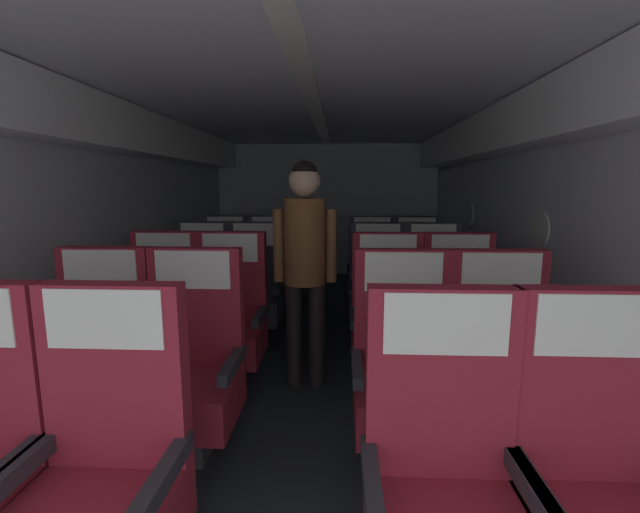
{
  "coord_description": "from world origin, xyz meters",
  "views": [
    {
      "loc": [
        0.22,
        0.31,
        1.4
      ],
      "look_at": [
        0.05,
        3.93,
        0.8
      ],
      "focal_mm": 23.95,
      "sensor_mm": 36.0,
      "label": 1
    }
  ],
  "objects_px": {
    "seat_b_left_aisle": "(192,371)",
    "seat_e_right_aisle": "(417,276)",
    "flight_attendant": "(305,252)",
    "seat_b_right_aisle": "(500,377)",
    "seat_e_right_window": "(372,275)",
    "seat_e_left_aisle": "(270,274)",
    "seat_b_right_window": "(403,376)",
    "seat_c_left_aisle": "(229,322)",
    "seat_a_right_aisle": "(599,495)",
    "seat_e_left_window": "(225,274)",
    "seat_c_right_window": "(387,324)",
    "seat_d_left_aisle": "(254,293)",
    "seat_c_right_aisle": "(459,325)",
    "seat_c_left_window": "(163,321)",
    "seat_d_left_window": "(202,292)",
    "seat_b_left_window": "(99,369)",
    "seat_a_right_window": "(445,492)",
    "seat_d_right_window": "(377,294)",
    "seat_d_right_aisle": "(433,295)",
    "seat_a_left_aisle": "(102,481)"
  },
  "relations": [
    {
      "from": "seat_c_left_window",
      "to": "seat_d_left_window",
      "type": "distance_m",
      "value": 0.83
    },
    {
      "from": "seat_c_left_aisle",
      "to": "flight_attendant",
      "type": "height_order",
      "value": "flight_attendant"
    },
    {
      "from": "seat_d_right_aisle",
      "to": "seat_e_left_window",
      "type": "distance_m",
      "value": 2.24
    },
    {
      "from": "seat_c_right_window",
      "to": "seat_e_right_aisle",
      "type": "height_order",
      "value": "same"
    },
    {
      "from": "seat_b_left_aisle",
      "to": "seat_b_left_window",
      "type": "bearing_deg",
      "value": 179.39
    },
    {
      "from": "seat_b_right_window",
      "to": "seat_c_right_window",
      "type": "relative_size",
      "value": 1.0
    },
    {
      "from": "seat_c_left_window",
      "to": "seat_e_left_window",
      "type": "height_order",
      "value": "same"
    },
    {
      "from": "seat_c_right_window",
      "to": "seat_e_left_aisle",
      "type": "xyz_separation_m",
      "value": [
        -1.1,
        1.66,
        0.0
      ]
    },
    {
      "from": "seat_a_right_aisle",
      "to": "seat_e_right_window",
      "type": "bearing_deg",
      "value": 98.11
    },
    {
      "from": "seat_a_right_window",
      "to": "seat_c_right_aisle",
      "type": "bearing_deg",
      "value": 73.47
    },
    {
      "from": "seat_b_left_window",
      "to": "seat_c_right_window",
      "type": "bearing_deg",
      "value": 26.83
    },
    {
      "from": "seat_c_right_window",
      "to": "seat_d_left_aisle",
      "type": "bearing_deg",
      "value": 142.58
    },
    {
      "from": "seat_c_left_window",
      "to": "seat_d_left_window",
      "type": "bearing_deg",
      "value": 89.37
    },
    {
      "from": "seat_b_left_aisle",
      "to": "seat_e_right_aisle",
      "type": "relative_size",
      "value": 1.0
    },
    {
      "from": "seat_d_right_aisle",
      "to": "seat_e_right_window",
      "type": "xyz_separation_m",
      "value": [
        -0.48,
        0.82,
        0.0
      ]
    },
    {
      "from": "seat_d_left_aisle",
      "to": "seat_e_left_window",
      "type": "distance_m",
      "value": 0.96
    },
    {
      "from": "seat_a_left_aisle",
      "to": "seat_e_right_window",
      "type": "height_order",
      "value": "same"
    },
    {
      "from": "seat_e_right_window",
      "to": "seat_b_right_window",
      "type": "bearing_deg",
      "value": -90.4
    },
    {
      "from": "seat_e_right_aisle",
      "to": "seat_b_right_aisle",
      "type": "bearing_deg",
      "value": -90.17
    },
    {
      "from": "seat_a_right_aisle",
      "to": "seat_e_left_aisle",
      "type": "height_order",
      "value": "same"
    },
    {
      "from": "seat_c_left_aisle",
      "to": "seat_e_left_window",
      "type": "bearing_deg",
      "value": 106.31
    },
    {
      "from": "seat_d_left_aisle",
      "to": "seat_a_right_aisle",
      "type": "bearing_deg",
      "value": -57.47
    },
    {
      "from": "seat_a_right_window",
      "to": "seat_e_right_aisle",
      "type": "xyz_separation_m",
      "value": [
        0.48,
        3.29,
        0.0
      ]
    },
    {
      "from": "flight_attendant",
      "to": "seat_b_right_aisle",
      "type": "bearing_deg",
      "value": 139.93
    },
    {
      "from": "seat_b_left_aisle",
      "to": "seat_d_left_window",
      "type": "relative_size",
      "value": 1.0
    },
    {
      "from": "seat_c_left_aisle",
      "to": "seat_a_right_window",
      "type": "bearing_deg",
      "value": -55.86
    },
    {
      "from": "seat_e_right_aisle",
      "to": "seat_a_right_window",
      "type": "bearing_deg",
      "value": -98.31
    },
    {
      "from": "seat_d_left_aisle",
      "to": "seat_c_left_window",
      "type": "bearing_deg",
      "value": -120.39
    },
    {
      "from": "seat_c_right_aisle",
      "to": "seat_c_right_window",
      "type": "relative_size",
      "value": 1.0
    },
    {
      "from": "seat_c_left_window",
      "to": "seat_e_left_aisle",
      "type": "xyz_separation_m",
      "value": [
        0.49,
        1.66,
        0.0
      ]
    },
    {
      "from": "seat_b_left_window",
      "to": "seat_b_right_aisle",
      "type": "xyz_separation_m",
      "value": [
        2.07,
        0.0,
        0.0
      ]
    },
    {
      "from": "seat_b_left_aisle",
      "to": "seat_b_right_window",
      "type": "distance_m",
      "value": 1.08
    },
    {
      "from": "seat_e_right_window",
      "to": "seat_e_left_aisle",
      "type": "bearing_deg",
      "value": -179.94
    },
    {
      "from": "seat_e_left_window",
      "to": "seat_b_right_window",
      "type": "bearing_deg",
      "value": -57.38
    },
    {
      "from": "seat_c_left_aisle",
      "to": "seat_e_right_window",
      "type": "xyz_separation_m",
      "value": [
        1.11,
        1.67,
        0.0
      ]
    },
    {
      "from": "seat_b_right_aisle",
      "to": "seat_c_right_aisle",
      "type": "xyz_separation_m",
      "value": [
        0.02,
        0.81,
        0.0
      ]
    },
    {
      "from": "seat_a_right_aisle",
      "to": "seat_e_left_window",
      "type": "bearing_deg",
      "value": 122.15
    },
    {
      "from": "seat_b_left_window",
      "to": "seat_e_left_window",
      "type": "bearing_deg",
      "value": 90.16
    },
    {
      "from": "seat_c_right_window",
      "to": "flight_attendant",
      "type": "distance_m",
      "value": 0.76
    },
    {
      "from": "seat_a_left_aisle",
      "to": "seat_d_right_window",
      "type": "bearing_deg",
      "value": 66.19
    },
    {
      "from": "seat_c_left_aisle",
      "to": "seat_e_left_aisle",
      "type": "height_order",
      "value": "same"
    },
    {
      "from": "seat_e_left_window",
      "to": "seat_e_right_aisle",
      "type": "relative_size",
      "value": 1.0
    },
    {
      "from": "seat_b_right_window",
      "to": "seat_d_right_aisle",
      "type": "distance_m",
      "value": 1.73
    },
    {
      "from": "seat_b_left_window",
      "to": "seat_d_left_window",
      "type": "bearing_deg",
      "value": 89.66
    },
    {
      "from": "seat_d_right_aisle",
      "to": "seat_b_left_window",
      "type": "bearing_deg",
      "value": -141.56
    },
    {
      "from": "seat_e_right_aisle",
      "to": "flight_attendant",
      "type": "height_order",
      "value": "flight_attendant"
    },
    {
      "from": "seat_a_right_aisle",
      "to": "seat_c_right_window",
      "type": "xyz_separation_m",
      "value": [
        -0.48,
        1.63,
        0.0
      ]
    },
    {
      "from": "seat_c_right_aisle",
      "to": "seat_e_left_aisle",
      "type": "distance_m",
      "value": 2.3
    },
    {
      "from": "seat_a_left_aisle",
      "to": "seat_b_right_aisle",
      "type": "relative_size",
      "value": 1.0
    },
    {
      "from": "seat_d_right_window",
      "to": "seat_c_left_aisle",
      "type": "bearing_deg",
      "value": -142.84
    }
  ]
}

